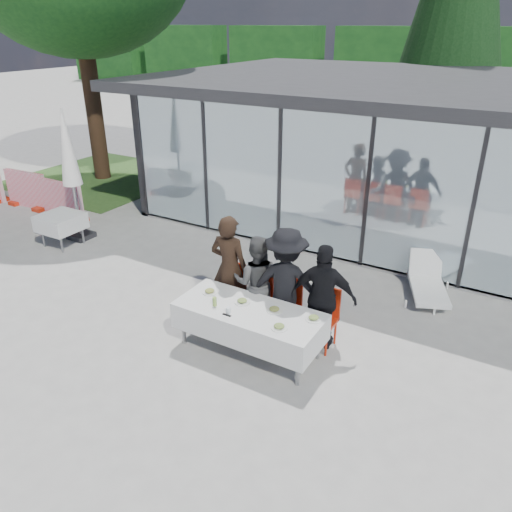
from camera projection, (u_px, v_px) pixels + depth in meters
The scene contains 24 objects.
ground at pixel (209, 350), 7.78m from camera, with size 90.00×90.00×0.00m, color #9B9993.
pavilion at pixel (463, 133), 12.31m from camera, with size 14.80×8.80×3.44m.
treeline at pixel (454, 67), 29.59m from camera, with size 62.50×2.00×4.40m.
dining_table at pixel (249, 321), 7.55m from camera, with size 2.26×0.96×0.75m.
diner_a at pixel (229, 268), 8.29m from camera, with size 0.68×0.68×1.86m, color black.
diner_chair_a at pixel (232, 287), 8.50m from camera, with size 0.44×0.44×0.97m.
diner_b at pixel (257, 282), 8.10m from camera, with size 0.78×0.78×1.61m, color #4B4B4B.
diner_chair_b at pixel (258, 295), 8.26m from camera, with size 0.44×0.44×0.97m.
diner_c at pixel (286, 284), 7.81m from camera, with size 1.19×1.19×1.85m, color black.
diner_chair_c at pixel (287, 304), 8.01m from camera, with size 0.44×0.44×0.97m.
diner_d at pixel (323, 298), 7.54m from camera, with size 1.01×1.01×1.72m, color black.
diner_chair_d at pixel (324, 314), 7.72m from camera, with size 0.44×0.44×0.97m.
plate_a at pixel (210, 291), 7.89m from camera, with size 0.24×0.24×0.07m.
plate_b at pixel (242, 301), 7.61m from camera, with size 0.24×0.24×0.07m.
plate_c at pixel (274, 310), 7.39m from camera, with size 0.24×0.24×0.07m.
plate_d at pixel (314, 318), 7.18m from camera, with size 0.24×0.24×0.07m.
plate_extra at pixel (279, 327), 6.98m from camera, with size 0.24×0.24×0.07m.
juice_bottle at pixel (215, 302), 7.51m from camera, with size 0.06×0.06×0.15m, color #83A645.
drinking_glasses at pixel (228, 310), 7.33m from camera, with size 0.07×0.07×0.10m.
folded_eyeglasses at pixel (227, 315), 7.29m from camera, with size 0.14×0.03×0.01m, color black.
spare_table_left at pixel (61, 222), 11.21m from camera, with size 0.86×0.86×0.74m.
market_umbrella at pixel (68, 156), 10.98m from camera, with size 0.50×0.50×3.00m.
lounger at pixel (427, 281), 9.30m from camera, with size 1.05×1.46×0.72m.
grass_patch at pixel (103, 177), 16.36m from camera, with size 5.00×5.00×0.02m, color #385926.
Camera 1 is at (3.89, -5.15, 4.65)m, focal length 35.00 mm.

